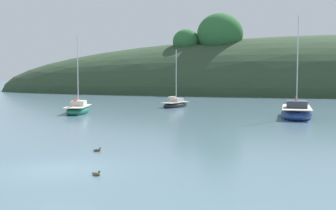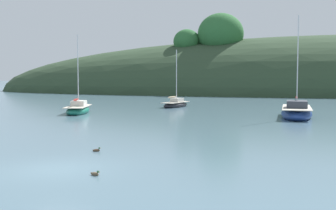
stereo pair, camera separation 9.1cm
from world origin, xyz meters
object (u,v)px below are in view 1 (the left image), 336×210
object	(u,v)px
sailboat_red_portside	(296,112)
sailboat_teal_outer	(175,104)
sailboat_blue_center	(78,109)
duck_trailing	(96,174)
duck_lone_left	(97,150)

from	to	relation	value
sailboat_red_portside	sailboat_teal_outer	bearing A→B (deg)	142.56
sailboat_blue_center	duck_trailing	world-z (taller)	sailboat_blue_center
duck_trailing	duck_lone_left	distance (m)	5.22
sailboat_teal_outer	sailboat_red_portside	world-z (taller)	sailboat_red_portside
sailboat_blue_center	sailboat_teal_outer	size ratio (longest dim) A/B	1.16
sailboat_teal_outer	sailboat_blue_center	bearing A→B (deg)	-127.39
sailboat_blue_center	duck_lone_left	world-z (taller)	sailboat_blue_center
duck_trailing	duck_lone_left	world-z (taller)	same
sailboat_blue_center	sailboat_teal_outer	world-z (taller)	sailboat_blue_center
duck_trailing	duck_lone_left	bearing A→B (deg)	111.27
sailboat_red_portside	duck_trailing	bearing A→B (deg)	-109.74
sailboat_teal_outer	duck_lone_left	size ratio (longest dim) A/B	16.79
sailboat_red_portside	sailboat_blue_center	bearing A→B (deg)	-179.59
sailboat_red_portside	duck_lone_left	distance (m)	22.33
sailboat_red_portside	duck_lone_left	size ratio (longest dim) A/B	22.62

